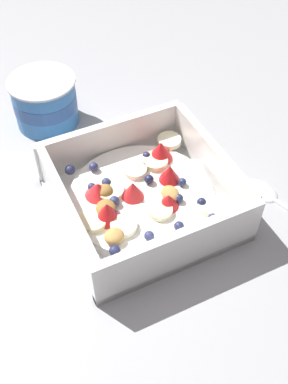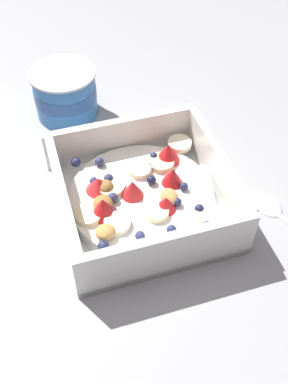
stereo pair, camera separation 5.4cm
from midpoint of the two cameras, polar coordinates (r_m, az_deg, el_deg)
ground_plane at (r=0.56m, az=-2.79°, el=-2.76°), size 2.40×2.40×0.00m
fruit_bowl at (r=0.55m, az=-2.94°, el=-0.73°), size 0.20×0.20×0.07m
spoon at (r=0.58m, az=13.72°, el=-1.10°), size 0.07×0.17×0.01m
yogurt_cup at (r=0.68m, az=-14.39°, el=10.67°), size 0.09×0.09×0.07m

